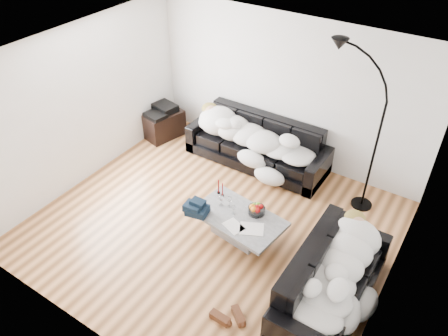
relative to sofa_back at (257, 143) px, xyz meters
The scene contains 24 objects.
ground 1.85m from the sofa_back, 81.45° to the right, with size 5.00×5.00×0.00m, color brown.
wall_back 1.04m from the sofa_back, 60.45° to the left, with size 5.00×0.02×2.60m, color silver.
wall_left 2.99m from the sofa_back, 141.46° to the right, with size 0.02×4.50×2.60m, color silver.
wall_right 3.41m from the sofa_back, 32.72° to the right, with size 0.02×4.50×2.60m, color silver.
ceiling 2.83m from the sofa_back, 81.45° to the right, with size 5.00×5.00×0.00m, color white.
sofa_back is the anchor object (origin of this frame).
sofa_right 3.07m from the sofa_back, 43.10° to the right, with size 2.01×0.86×0.81m, color black.
sleeper_back 0.23m from the sofa_back, 90.00° to the right, with size 2.14×0.74×0.43m, color white, non-canonical shape.
sleeper_right 3.08m from the sofa_back, 43.10° to the right, with size 1.72×0.73×0.42m, color white, non-canonical shape.
teal_cushion 2.65m from the sofa_back, 34.10° to the right, with size 0.36×0.30×0.20m, color #0C4955.
coffee_table 1.89m from the sofa_back, 68.37° to the right, with size 1.29×0.75×0.38m, color #939699.
fruit_bowl 1.77m from the sofa_back, 60.69° to the right, with size 0.25×0.25×0.15m, color white.
wine_glass_a 1.70m from the sofa_back, 74.18° to the right, with size 0.08×0.08×0.18m, color white.
wine_glass_b 1.72m from the sofa_back, 78.23° to the right, with size 0.08×0.08×0.18m, color white.
wine_glass_c 1.84m from the sofa_back, 71.05° to the right, with size 0.07×0.07×0.15m, color white.
candle_left 1.49m from the sofa_back, 83.55° to the right, with size 0.05×0.05×0.25m, color maroon.
candle_right 1.52m from the sofa_back, 80.40° to the right, with size 0.05×0.05×0.25m, color maroon.
newspaper_a 2.10m from the sofa_back, 62.41° to the right, with size 0.33×0.25×0.01m, color silver.
newspaper_b 2.09m from the sofa_back, 69.29° to the right, with size 0.29×0.21×0.01m, color silver.
navy_jacket 2.01m from the sofa_back, 86.18° to the right, with size 0.33×0.27×0.16m, color black, non-canonical shape.
shoes 3.32m from the sofa_back, 66.14° to the right, with size 0.45×0.33×0.10m, color #472311, non-canonical shape.
av_cabinet 2.00m from the sofa_back, behind, with size 0.51×0.74×0.51m, color black.
stereo 2.00m from the sofa_back, behind, with size 0.44×0.34×0.13m, color black.
floor_lamp 2.12m from the sofa_back, ahead, with size 0.82×0.33×2.27m, color black, non-canonical shape.
Camera 1 is at (2.74, -3.91, 4.65)m, focal length 35.00 mm.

